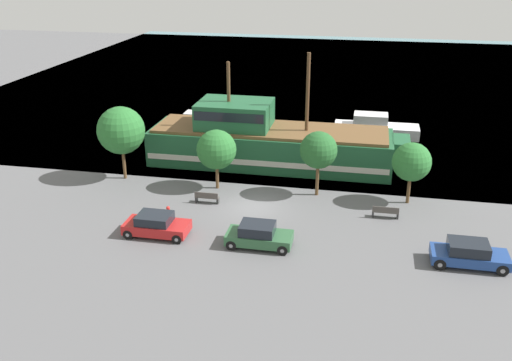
{
  "coord_description": "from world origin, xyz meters",
  "views": [
    {
      "loc": [
        7.31,
        -35.39,
        16.83
      ],
      "look_at": [
        -0.16,
        2.0,
        1.2
      ],
      "focal_mm": 40.0,
      "sensor_mm": 36.0,
      "label": 1
    }
  ],
  "objects_px": {
    "fire_hydrant": "(168,211)",
    "bench_promenade_west": "(207,197)",
    "moored_boat_dockside": "(375,128)",
    "bench_promenade_east": "(386,212)",
    "pirate_ship": "(267,142)",
    "moored_boat_outer": "(203,123)",
    "parked_car_curb_mid": "(469,254)",
    "parked_car_curb_front": "(259,235)",
    "parked_car_curb_rear": "(156,225)"
  },
  "relations": [
    {
      "from": "parked_car_curb_rear",
      "to": "fire_hydrant",
      "type": "xyz_separation_m",
      "value": [
        -0.16,
        2.64,
        -0.28
      ]
    },
    {
      "from": "moored_boat_dockside",
      "to": "parked_car_curb_front",
      "type": "relative_size",
      "value": 2.0
    },
    {
      "from": "fire_hydrant",
      "to": "bench_promenade_west",
      "type": "height_order",
      "value": "bench_promenade_west"
    },
    {
      "from": "pirate_ship",
      "to": "parked_car_curb_rear",
      "type": "bearing_deg",
      "value": -107.79
    },
    {
      "from": "moored_boat_outer",
      "to": "parked_car_curb_front",
      "type": "xyz_separation_m",
      "value": [
        9.98,
        -22.22,
        0.04
      ]
    },
    {
      "from": "parked_car_curb_mid",
      "to": "parked_car_curb_rear",
      "type": "bearing_deg",
      "value": 179.9
    },
    {
      "from": "moored_boat_dockside",
      "to": "bench_promenade_west",
      "type": "bearing_deg",
      "value": -122.25
    },
    {
      "from": "parked_car_curb_mid",
      "to": "fire_hydrant",
      "type": "relative_size",
      "value": 5.58
    },
    {
      "from": "bench_promenade_west",
      "to": "parked_car_curb_mid",
      "type": "bearing_deg",
      "value": -17.42
    },
    {
      "from": "bench_promenade_east",
      "to": "parked_car_curb_rear",
      "type": "bearing_deg",
      "value": -159.43
    },
    {
      "from": "bench_promenade_west",
      "to": "moored_boat_outer",
      "type": "bearing_deg",
      "value": 107.12
    },
    {
      "from": "pirate_ship",
      "to": "moored_boat_dockside",
      "type": "distance_m",
      "value": 13.05
    },
    {
      "from": "fire_hydrant",
      "to": "parked_car_curb_rear",
      "type": "bearing_deg",
      "value": -86.57
    },
    {
      "from": "parked_car_curb_rear",
      "to": "bench_promenade_east",
      "type": "height_order",
      "value": "parked_car_curb_rear"
    },
    {
      "from": "parked_car_curb_front",
      "to": "pirate_ship",
      "type": "bearing_deg",
      "value": 98.34
    },
    {
      "from": "parked_car_curb_rear",
      "to": "bench_promenade_east",
      "type": "distance_m",
      "value": 15.13
    },
    {
      "from": "pirate_ship",
      "to": "moored_boat_dockside",
      "type": "xyz_separation_m",
      "value": [
        8.82,
        9.56,
        -1.13
      ]
    },
    {
      "from": "moored_boat_dockside",
      "to": "fire_hydrant",
      "type": "height_order",
      "value": "moored_boat_dockside"
    },
    {
      "from": "parked_car_curb_front",
      "to": "parked_car_curb_rear",
      "type": "xyz_separation_m",
      "value": [
        -6.58,
        0.15,
        -0.02
      ]
    },
    {
      "from": "parked_car_curb_rear",
      "to": "bench_promenade_west",
      "type": "distance_m",
      "value": 5.58
    },
    {
      "from": "parked_car_curb_rear",
      "to": "fire_hydrant",
      "type": "distance_m",
      "value": 2.66
    },
    {
      "from": "moored_boat_dockside",
      "to": "parked_car_curb_mid",
      "type": "distance_m",
      "value": 24.23
    },
    {
      "from": "pirate_ship",
      "to": "bench_promenade_east",
      "type": "relative_size",
      "value": 12.14
    },
    {
      "from": "fire_hydrant",
      "to": "bench_promenade_west",
      "type": "xyz_separation_m",
      "value": [
        1.93,
        2.65,
        0.03
      ]
    },
    {
      "from": "bench_promenade_west",
      "to": "fire_hydrant",
      "type": "bearing_deg",
      "value": -126.13
    },
    {
      "from": "parked_car_curb_mid",
      "to": "fire_hydrant",
      "type": "xyz_separation_m",
      "value": [
        -18.88,
        2.67,
        -0.31
      ]
    },
    {
      "from": "moored_boat_outer",
      "to": "fire_hydrant",
      "type": "distance_m",
      "value": 19.71
    },
    {
      "from": "pirate_ship",
      "to": "bench_promenade_west",
      "type": "bearing_deg",
      "value": -107.32
    },
    {
      "from": "pirate_ship",
      "to": "moored_boat_outer",
      "type": "distance_m",
      "value": 11.34
    },
    {
      "from": "moored_boat_outer",
      "to": "fire_hydrant",
      "type": "relative_size",
      "value": 8.78
    },
    {
      "from": "fire_hydrant",
      "to": "bench_promenade_east",
      "type": "distance_m",
      "value": 14.57
    },
    {
      "from": "moored_boat_dockside",
      "to": "bench_promenade_east",
      "type": "distance_m",
      "value": 18.3
    },
    {
      "from": "moored_boat_outer",
      "to": "parked_car_curb_front",
      "type": "distance_m",
      "value": 24.36
    },
    {
      "from": "bench_promenade_east",
      "to": "moored_boat_outer",
      "type": "bearing_deg",
      "value": 136.35
    },
    {
      "from": "fire_hydrant",
      "to": "bench_promenade_west",
      "type": "distance_m",
      "value": 3.28
    },
    {
      "from": "moored_boat_outer",
      "to": "parked_car_curb_mid",
      "type": "height_order",
      "value": "moored_boat_outer"
    },
    {
      "from": "parked_car_curb_front",
      "to": "bench_promenade_east",
      "type": "distance_m",
      "value": 9.35
    },
    {
      "from": "moored_boat_dockside",
      "to": "bench_promenade_east",
      "type": "height_order",
      "value": "moored_boat_dockside"
    },
    {
      "from": "fire_hydrant",
      "to": "bench_promenade_east",
      "type": "xyz_separation_m",
      "value": [
        14.33,
        2.68,
        0.03
      ]
    },
    {
      "from": "moored_boat_dockside",
      "to": "moored_boat_outer",
      "type": "xyz_separation_m",
      "value": [
        -16.72,
        -1.52,
        -0.11
      ]
    },
    {
      "from": "parked_car_curb_front",
      "to": "parked_car_curb_rear",
      "type": "distance_m",
      "value": 6.59
    },
    {
      "from": "pirate_ship",
      "to": "parked_car_curb_mid",
      "type": "xyz_separation_m",
      "value": [
        14.22,
        -14.07,
        -1.19
      ]
    },
    {
      "from": "pirate_ship",
      "to": "parked_car_curb_rear",
      "type": "height_order",
      "value": "pirate_ship"
    },
    {
      "from": "parked_car_curb_rear",
      "to": "moored_boat_outer",
      "type": "bearing_deg",
      "value": 98.75
    },
    {
      "from": "moored_boat_outer",
      "to": "parked_car_curb_rear",
      "type": "bearing_deg",
      "value": -81.25
    },
    {
      "from": "parked_car_curb_front",
      "to": "bench_promenade_west",
      "type": "bearing_deg",
      "value": 131.51
    },
    {
      "from": "fire_hydrant",
      "to": "parked_car_curb_front",
      "type": "bearing_deg",
      "value": -22.46
    },
    {
      "from": "moored_boat_outer",
      "to": "bench_promenade_east",
      "type": "xyz_separation_m",
      "value": [
        17.56,
        -16.76,
        -0.24
      ]
    },
    {
      "from": "pirate_ship",
      "to": "parked_car_curb_mid",
      "type": "relative_size",
      "value": 4.94
    },
    {
      "from": "parked_car_curb_front",
      "to": "moored_boat_dockside",
      "type": "bearing_deg",
      "value": 74.15
    }
  ]
}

